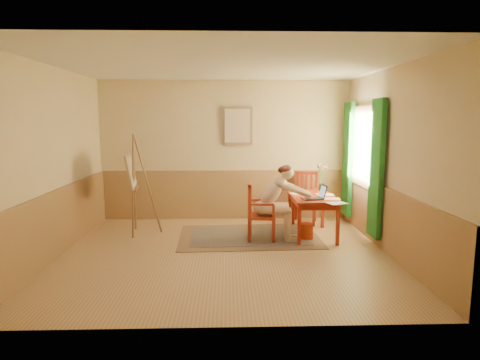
{
  "coord_description": "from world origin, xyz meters",
  "views": [
    {
      "loc": [
        0.05,
        -6.02,
        2.03
      ],
      "look_at": [
        0.25,
        0.55,
        1.05
      ],
      "focal_mm": 30.6,
      "sensor_mm": 36.0,
      "label": 1
    }
  ],
  "objects_px": {
    "chair_back": "(305,198)",
    "easel": "(133,175)",
    "table": "(312,201)",
    "chair_left": "(259,212)",
    "figure": "(276,199)",
    "laptop": "(316,196)"
  },
  "relations": [
    {
      "from": "chair_back",
      "to": "easel",
      "type": "relative_size",
      "value": 0.56
    },
    {
      "from": "chair_left",
      "to": "chair_back",
      "type": "xyz_separation_m",
      "value": [
        1.01,
        1.19,
        0.01
      ]
    },
    {
      "from": "chair_back",
      "to": "laptop",
      "type": "relative_size",
      "value": 2.4
    },
    {
      "from": "chair_back",
      "to": "easel",
      "type": "height_order",
      "value": "easel"
    },
    {
      "from": "laptop",
      "to": "chair_left",
      "type": "bearing_deg",
      "value": 174.77
    },
    {
      "from": "figure",
      "to": "easel",
      "type": "height_order",
      "value": "easel"
    },
    {
      "from": "table",
      "to": "chair_back",
      "type": "xyz_separation_m",
      "value": [
        0.06,
        0.96,
        -0.13
      ]
    },
    {
      "from": "chair_back",
      "to": "laptop",
      "type": "xyz_separation_m",
      "value": [
        -0.07,
        -1.27,
        0.27
      ]
    },
    {
      "from": "chair_back",
      "to": "easel",
      "type": "bearing_deg",
      "value": -167.7
    },
    {
      "from": "chair_left",
      "to": "laptop",
      "type": "bearing_deg",
      "value": -5.23
    },
    {
      "from": "table",
      "to": "chair_left",
      "type": "height_order",
      "value": "chair_left"
    },
    {
      "from": "chair_back",
      "to": "easel",
      "type": "xyz_separation_m",
      "value": [
        -3.2,
        -0.7,
        0.56
      ]
    },
    {
      "from": "laptop",
      "to": "easel",
      "type": "height_order",
      "value": "easel"
    },
    {
      "from": "laptop",
      "to": "figure",
      "type": "bearing_deg",
      "value": 175.44
    },
    {
      "from": "figure",
      "to": "easel",
      "type": "distance_m",
      "value": 2.56
    },
    {
      "from": "chair_left",
      "to": "table",
      "type": "bearing_deg",
      "value": 13.53
    },
    {
      "from": "table",
      "to": "easel",
      "type": "relative_size",
      "value": 0.68
    },
    {
      "from": "figure",
      "to": "laptop",
      "type": "distance_m",
      "value": 0.65
    },
    {
      "from": "chair_left",
      "to": "laptop",
      "type": "relative_size",
      "value": 2.35
    },
    {
      "from": "laptop",
      "to": "easel",
      "type": "bearing_deg",
      "value": 169.53
    },
    {
      "from": "chair_left",
      "to": "laptop",
      "type": "distance_m",
      "value": 0.98
    },
    {
      "from": "chair_left",
      "to": "figure",
      "type": "bearing_deg",
      "value": -6.7
    }
  ]
}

